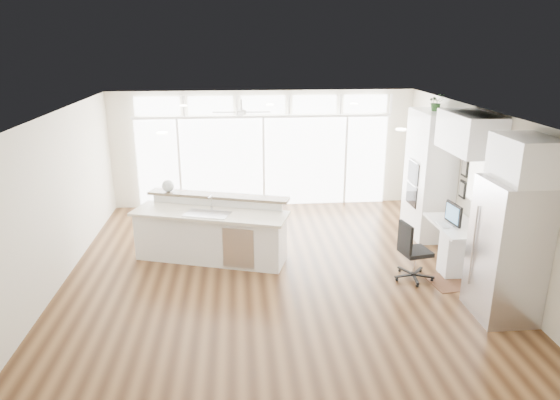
{
  "coord_description": "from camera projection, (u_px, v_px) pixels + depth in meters",
  "views": [
    {
      "loc": [
        -0.59,
        -7.44,
        3.8
      ],
      "look_at": [
        0.1,
        0.6,
        1.19
      ],
      "focal_mm": 32.0,
      "sensor_mm": 36.0,
      "label": 1
    }
  ],
  "objects": [
    {
      "name": "floor",
      "position": [
        277.0,
        280.0,
        8.27
      ],
      "size": [
        7.0,
        8.0,
        0.02
      ],
      "primitive_type": "cube",
      "color": "#3F2513",
      "rests_on": "ground"
    },
    {
      "name": "ceiling",
      "position": [
        277.0,
        116.0,
        7.44
      ],
      "size": [
        7.0,
        8.0,
        0.02
      ],
      "primitive_type": "cube",
      "color": "white",
      "rests_on": "wall_back"
    },
    {
      "name": "wall_back",
      "position": [
        263.0,
        149.0,
        11.64
      ],
      "size": [
        7.0,
        0.04,
        2.7
      ],
      "primitive_type": "cube",
      "color": "beige",
      "rests_on": "floor"
    },
    {
      "name": "wall_front",
      "position": [
        316.0,
        355.0,
        4.06
      ],
      "size": [
        7.0,
        0.04,
        2.7
      ],
      "primitive_type": "cube",
      "color": "beige",
      "rests_on": "floor"
    },
    {
      "name": "wall_left",
      "position": [
        47.0,
        208.0,
        7.57
      ],
      "size": [
        0.04,
        8.0,
        2.7
      ],
      "primitive_type": "cube",
      "color": "beige",
      "rests_on": "floor"
    },
    {
      "name": "wall_right",
      "position": [
        490.0,
        197.0,
        8.14
      ],
      "size": [
        0.04,
        8.0,
        2.7
      ],
      "primitive_type": "cube",
      "color": "beige",
      "rests_on": "floor"
    },
    {
      "name": "glass_wall",
      "position": [
        264.0,
        162.0,
        11.68
      ],
      "size": [
        5.8,
        0.06,
        2.08
      ],
      "primitive_type": "cube",
      "color": "white",
      "rests_on": "wall_back"
    },
    {
      "name": "transom_row",
      "position": [
        263.0,
        105.0,
        11.27
      ],
      "size": [
        5.9,
        0.06,
        0.4
      ],
      "primitive_type": "cube",
      "color": "white",
      "rests_on": "wall_back"
    },
    {
      "name": "desk_window",
      "position": [
        481.0,
        180.0,
        8.36
      ],
      "size": [
        0.04,
        0.85,
        0.85
      ],
      "primitive_type": "cube",
      "color": "silver",
      "rests_on": "wall_right"
    },
    {
      "name": "ceiling_fan",
      "position": [
        241.0,
        107.0,
        10.12
      ],
      "size": [
        1.16,
        1.16,
        0.32
      ],
      "primitive_type": "cube",
      "color": "white",
      "rests_on": "ceiling"
    },
    {
      "name": "recessed_lights",
      "position": [
        276.0,
        116.0,
        7.63
      ],
      "size": [
        3.4,
        3.0,
        0.02
      ],
      "primitive_type": "cube",
      "color": "beige",
      "rests_on": "ceiling"
    },
    {
      "name": "oven_cabinet",
      "position": [
        429.0,
        174.0,
        9.85
      ],
      "size": [
        0.64,
        1.2,
        2.5
      ],
      "primitive_type": "cube",
      "color": "white",
      "rests_on": "floor"
    },
    {
      "name": "desk_nook",
      "position": [
        454.0,
        245.0,
        8.69
      ],
      "size": [
        0.72,
        1.3,
        0.76
      ],
      "primitive_type": "cube",
      "color": "white",
      "rests_on": "floor"
    },
    {
      "name": "upper_cabinets",
      "position": [
        470.0,
        133.0,
        8.09
      ],
      "size": [
        0.64,
        1.3,
        0.64
      ],
      "primitive_type": "cube",
      "color": "white",
      "rests_on": "wall_right"
    },
    {
      "name": "refrigerator",
      "position": [
        507.0,
        250.0,
        6.93
      ],
      "size": [
        0.76,
        0.9,
        2.0
      ],
      "primitive_type": "cube",
      "color": "silver",
      "rests_on": "floor"
    },
    {
      "name": "fridge_cabinet",
      "position": [
        526.0,
        159.0,
        6.54
      ],
      "size": [
        0.64,
        0.9,
        0.6
      ],
      "primitive_type": "cube",
      "color": "white",
      "rests_on": "wall_right"
    },
    {
      "name": "framed_photos",
      "position": [
        464.0,
        179.0,
        8.99
      ],
      "size": [
        0.06,
        0.22,
        0.8
      ],
      "primitive_type": "cube",
      "color": "black",
      "rests_on": "wall_right"
    },
    {
      "name": "kitchen_island",
      "position": [
        210.0,
        231.0,
        8.87
      ],
      "size": [
        2.94,
        1.83,
        1.09
      ],
      "primitive_type": "cube",
      "rotation": [
        0.0,
        0.0,
        -0.31
      ],
      "color": "white",
      "rests_on": "floor"
    },
    {
      "name": "rug",
      "position": [
        457.0,
        281.0,
        8.19
      ],
      "size": [
        0.99,
        0.77,
        0.01
      ],
      "primitive_type": "cube",
      "rotation": [
        0.0,
        0.0,
        0.13
      ],
      "color": "#3C1F13",
      "rests_on": "floor"
    },
    {
      "name": "office_chair",
      "position": [
        415.0,
        251.0,
        8.15
      ],
      "size": [
        0.6,
        0.57,
        0.99
      ],
      "primitive_type": "cube",
      "rotation": [
        0.0,
        0.0,
        0.19
      ],
      "color": "black",
      "rests_on": "floor"
    },
    {
      "name": "fishbowl",
      "position": [
        168.0,
        186.0,
        9.24
      ],
      "size": [
        0.26,
        0.26,
        0.23
      ],
      "primitive_type": "sphere",
      "rotation": [
        0.0,
        0.0,
        -0.15
      ],
      "color": "silver",
      "rests_on": "kitchen_island"
    },
    {
      "name": "monitor",
      "position": [
        454.0,
        214.0,
        8.5
      ],
      "size": [
        0.13,
        0.49,
        0.4
      ],
      "primitive_type": "cube",
      "rotation": [
        0.0,
        0.0,
        0.1
      ],
      "color": "black",
      "rests_on": "desk_nook"
    },
    {
      "name": "keyboard",
      "position": [
        443.0,
        224.0,
        8.55
      ],
      "size": [
        0.15,
        0.35,
        0.02
      ],
      "primitive_type": "cube",
      "rotation": [
        0.0,
        0.0,
        -0.05
      ],
      "color": "silver",
      "rests_on": "desk_nook"
    },
    {
      "name": "potted_plant",
      "position": [
        436.0,
        104.0,
        9.42
      ],
      "size": [
        0.32,
        0.35,
        0.26
      ],
      "primitive_type": "imported",
      "rotation": [
        0.0,
        0.0,
        0.08
      ],
      "color": "#295725",
      "rests_on": "oven_cabinet"
    }
  ]
}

